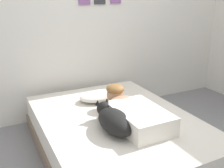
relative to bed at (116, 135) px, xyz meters
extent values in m
plane|color=gray|center=(0.33, -0.49, -0.20)|extent=(12.23, 12.23, 0.00)
cube|color=silver|center=(0.33, 1.17, 1.05)|extent=(4.11, 0.10, 2.50)
cube|color=#726051|center=(0.00, 0.00, -0.12)|extent=(1.51, 2.03, 0.16)
cube|color=silver|center=(0.00, 0.00, 0.08)|extent=(1.46, 1.97, 0.24)
ellipsoid|color=white|center=(0.05, 0.49, 0.26)|extent=(0.52, 0.32, 0.11)
cube|color=silver|center=(0.10, -0.28, 0.29)|extent=(0.42, 0.64, 0.18)
ellipsoid|color=tan|center=(0.10, 0.06, 0.31)|extent=(0.32, 0.20, 0.16)
sphere|color=tan|center=(0.10, 0.22, 0.35)|extent=(0.19, 0.19, 0.19)
ellipsoid|color=olive|center=(0.10, 0.22, 0.42)|extent=(0.20, 0.20, 0.10)
cylinder|color=tan|center=(0.00, 0.20, 0.28)|extent=(0.23, 0.07, 0.14)
cylinder|color=tan|center=(0.20, 0.20, 0.28)|extent=(0.23, 0.07, 0.14)
ellipsoid|color=black|center=(-0.15, -0.26, 0.30)|extent=(0.26, 0.48, 0.20)
sphere|color=black|center=(-0.14, 0.00, 0.32)|extent=(0.15, 0.15, 0.15)
cone|color=black|center=(-0.20, 0.02, 0.39)|extent=(0.05, 0.05, 0.05)
cone|color=black|center=(-0.10, 0.02, 0.39)|extent=(0.05, 0.05, 0.05)
cylinder|color=#D84C47|center=(0.14, 0.47, 0.24)|extent=(0.09, 0.09, 0.07)
torus|color=#D84C47|center=(0.20, 0.47, 0.24)|extent=(0.05, 0.01, 0.05)
cube|color=black|center=(0.04, 0.15, 0.21)|extent=(0.07, 0.14, 0.01)
camera|label=1|loc=(-1.12, -2.16, 1.38)|focal=42.24mm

